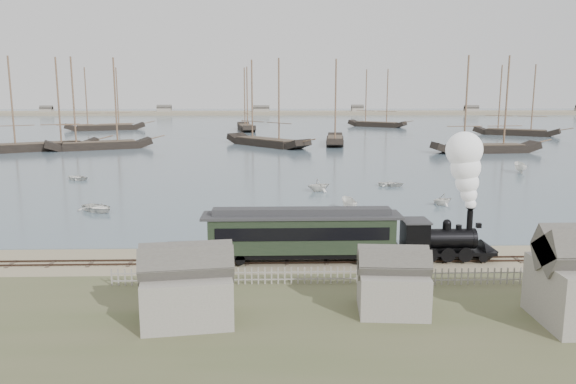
{
  "coord_description": "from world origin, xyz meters",
  "views": [
    {
      "loc": [
        -5.2,
        -43.5,
        13.12
      ],
      "look_at": [
        -3.59,
        8.76,
        3.5
      ],
      "focal_mm": 35.0,
      "sensor_mm": 36.0,
      "label": 1
    }
  ],
  "objects": [
    {
      "name": "rowboat_1",
      "position": [
        0.97,
        27.84,
        0.91
      ],
      "size": [
        3.9,
        4.1,
        1.7
      ],
      "primitive_type": "imported",
      "rotation": [
        0.0,
        0.0,
        2.02
      ],
      "color": "silver",
      "rests_on": "harbor_water"
    },
    {
      "name": "schooner_5",
      "position": [
        64.91,
        115.25,
        10.06
      ],
      "size": [
        22.39,
        16.71,
        20.0
      ],
      "primitive_type": null,
      "rotation": [
        0.0,
        0.0,
        -0.56
      ],
      "color": "black",
      "rests_on": "harbor_water"
    },
    {
      "name": "shed_left",
      "position": [
        -10.0,
        -13.0,
        0.0
      ],
      "size": [
        5.0,
        4.0,
        4.1
      ],
      "primitive_type": null,
      "color": "gray",
      "rests_on": "ground"
    },
    {
      "name": "ground",
      "position": [
        0.0,
        0.0,
        0.0
      ],
      "size": [
        600.0,
        600.0,
        0.0
      ],
      "primitive_type": "plane",
      "color": "tan",
      "rests_on": "ground"
    },
    {
      "name": "shed_mid",
      "position": [
        2.0,
        -12.0,
        0.0
      ],
      "size": [
        4.0,
        3.5,
        3.6
      ],
      "primitive_type": null,
      "color": "gray",
      "rests_on": "ground"
    },
    {
      "name": "schooner_3",
      "position": [
        10.18,
        90.31,
        10.06
      ],
      "size": [
        6.48,
        19.14,
        20.0
      ],
      "primitive_type": null,
      "rotation": [
        0.0,
        0.0,
        1.45
      ],
      "color": "black",
      "rests_on": "harbor_water"
    },
    {
      "name": "schooner_6",
      "position": [
        -58.58,
        139.73,
        10.06
      ],
      "size": [
        25.23,
        13.21,
        20.0
      ],
      "primitive_type": null,
      "rotation": [
        0.0,
        0.0,
        0.32
      ],
      "color": "black",
      "rests_on": "harbor_water"
    },
    {
      "name": "locomotive",
      "position": [
        9.29,
        -2.0,
        4.43
      ],
      "size": [
        7.7,
        2.87,
        9.6
      ],
      "color": "black",
      "rests_on": "ground"
    },
    {
      "name": "picket_fence_east",
      "position": [
        12.5,
        -7.5,
        0.0
      ],
      "size": [
        15.0,
        0.1,
        1.2
      ],
      "primitive_type": null,
      "color": "gray",
      "rests_on": "ground"
    },
    {
      "name": "far_spit",
      "position": [
        0.0,
        250.0,
        0.0
      ],
      "size": [
        500.0,
        20.0,
        1.8
      ],
      "primitive_type": "cube",
      "color": "tan",
      "rests_on": "ground"
    },
    {
      "name": "beached_dinghy",
      "position": [
        0.5,
        0.65,
        0.43
      ],
      "size": [
        4.51,
        5.02,
        0.86
      ],
      "primitive_type": "imported",
      "rotation": [
        0.0,
        0.0,
        1.1
      ],
      "color": "silver",
      "rests_on": "ground"
    },
    {
      "name": "schooner_0",
      "position": [
        -54.59,
        78.46,
        10.06
      ],
      "size": [
        23.48,
        15.96,
        20.0
      ],
      "primitive_type": null,
      "rotation": [
        0.0,
        0.0,
        0.49
      ],
      "color": "black",
      "rests_on": "harbor_water"
    },
    {
      "name": "rowboat_3",
      "position": [
        11.15,
        31.33,
        0.42
      ],
      "size": [
        3.11,
        3.89,
        0.72
      ],
      "primitive_type": "imported",
      "rotation": [
        0.0,
        0.0,
        1.37
      ],
      "color": "silver",
      "rests_on": "harbor_water"
    },
    {
      "name": "schooner_8",
      "position": [
        31.98,
        152.8,
        10.06
      ],
      "size": [
        19.77,
        15.73,
        20.0
      ],
      "primitive_type": null,
      "rotation": [
        0.0,
        0.0,
        -0.61
      ],
      "color": "black",
      "rests_on": "harbor_water"
    },
    {
      "name": "rowboat_5",
      "position": [
        34.25,
        43.27,
        0.86
      ],
      "size": [
        4.37,
        2.43,
        1.6
      ],
      "primitive_type": "imported",
      "rotation": [
        0.0,
        0.0,
        2.92
      ],
      "color": "silver",
      "rests_on": "harbor_water"
    },
    {
      "name": "schooner_2",
      "position": [
        -6.14,
        86.85,
        10.06
      ],
      "size": [
        20.57,
        22.71,
        20.0
      ],
      "primitive_type": null,
      "rotation": [
        0.0,
        0.0,
        -0.86
      ],
      "color": "black",
      "rests_on": "harbor_water"
    },
    {
      "name": "rowboat_6",
      "position": [
        -33.59,
        38.26,
        0.42
      ],
      "size": [
        3.86,
        4.27,
        0.73
      ],
      "primitive_type": "imported",
      "rotation": [
        0.0,
        0.0,
        4.22
      ],
      "color": "silver",
      "rests_on": "harbor_water"
    },
    {
      "name": "schooner_1",
      "position": [
        -42.93,
        80.96,
        10.06
      ],
      "size": [
        22.78,
        13.44,
        20.0
      ],
      "primitive_type": null,
      "rotation": [
        0.0,
        0.0,
        0.39
      ],
      "color": "black",
      "rests_on": "harbor_water"
    },
    {
      "name": "schooner_4",
      "position": [
        39.58,
        71.76,
        10.06
      ],
      "size": [
        23.01,
        7.29,
        20.0
      ],
      "primitive_type": null,
      "rotation": [
        0.0,
        0.0,
        0.09
      ],
      "color": "black",
      "rests_on": "harbor_water"
    },
    {
      "name": "harbor_water",
      "position": [
        0.0,
        170.0,
        0.03
      ],
      "size": [
        600.0,
        336.0,
        0.06
      ],
      "primitive_type": "cube",
      "color": "#495968",
      "rests_on": "ground"
    },
    {
      "name": "rowboat_0",
      "position": [
        -23.96,
        16.36,
        0.51
      ],
      "size": [
        5.13,
        5.33,
        0.9
      ],
      "primitive_type": "imported",
      "rotation": [
        0.0,
        0.0,
        0.9
      ],
      "color": "silver",
      "rests_on": "harbor_water"
    },
    {
      "name": "passenger_coach",
      "position": [
        -2.89,
        -2.0,
        2.31
      ],
      "size": [
        15.11,
        2.91,
        3.67
      ],
      "color": "black",
      "rests_on": "ground"
    },
    {
      "name": "schooner_7",
      "position": [
        -13.05,
        136.67,
        10.06
      ],
      "size": [
        7.63,
        20.91,
        20.0
      ],
      "primitive_type": null,
      "rotation": [
        0.0,
        0.0,
        1.72
      ],
      "color": "black",
      "rests_on": "harbor_water"
    },
    {
      "name": "picket_fence_west",
      "position": [
        -6.5,
        -7.0,
        0.0
      ],
      "size": [
        19.0,
        0.1,
        1.2
      ],
      "primitive_type": null,
      "color": "gray",
      "rests_on": "ground"
    },
    {
      "name": "rowboat_4",
      "position": [
        14.34,
        18.6,
        0.75
      ],
      "size": [
        3.14,
        3.32,
        1.38
      ],
      "primitive_type": "imported",
      "rotation": [
        0.0,
        0.0,
        5.14
      ],
      "color": "silver",
      "rests_on": "harbor_water"
    },
    {
      "name": "rail_track",
      "position": [
        0.0,
        -2.0,
        0.04
      ],
      "size": [
        120.0,
        1.8,
        0.16
      ],
      "color": "#37261E",
      "rests_on": "ground"
    },
    {
      "name": "rowboat_2",
      "position": [
        3.27,
        15.95,
        0.75
      ],
      "size": [
        3.69,
        1.72,
        1.38
      ],
      "primitive_type": "imported",
      "rotation": [
        0.0,
        0.0,
        3.25
      ],
      "color": "silver",
      "rests_on": "harbor_water"
    }
  ]
}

